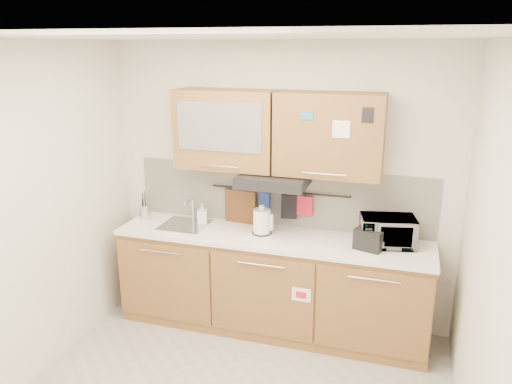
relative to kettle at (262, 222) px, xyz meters
The scene contains 20 objects.
ceiling 1.99m from the kettle, 85.57° to the right, with size 3.20×3.20×0.00m, color white.
wall_back 0.40m from the kettle, 71.52° to the left, with size 3.20×3.20×0.00m, color silver.
wall_left 1.96m from the kettle, 141.04° to the right, with size 3.00×3.00×0.00m, color silver.
wall_right 2.10m from the kettle, 35.70° to the right, with size 3.00×3.00×0.00m, color silver.
base_cabinet 0.63m from the kettle, 14.96° to the right, with size 2.80×0.64×0.88m.
countertop 0.16m from the kettle, 16.30° to the right, with size 2.82×0.62×0.04m, color white.
backsplash 0.33m from the kettle, 70.76° to the left, with size 2.80×0.02×0.56m, color silver.
upper_cabinets 0.81m from the kettle, 49.65° to the left, with size 1.82×0.37×0.70m.
range_hood 0.40m from the kettle, 18.95° to the left, with size 0.60×0.46×0.10m, color black.
sink 0.76m from the kettle, behind, with size 0.42×0.40×0.26m.
utensil_rail 0.34m from the kettle, 67.90° to the left, with size 0.02×0.02×1.30m, color black.
utensil_crock 1.21m from the kettle, behind, with size 0.11×0.11×0.28m.
kettle is the anchor object (origin of this frame).
toaster 0.95m from the kettle, ahead, with size 0.26×0.20×0.17m.
microwave 1.09m from the kettle, ahead, with size 0.45×0.30×0.25m, color #999999.
soap_bottle 0.63m from the kettle, behind, with size 0.09×0.09×0.20m, color #999999.
cutting_board 0.35m from the kettle, 142.07° to the left, with size 0.31×0.02×0.39m, color brown.
oven_mitt 0.25m from the kettle, 100.80° to the left, with size 0.11×0.03×0.19m, color navy.
dark_pouch 0.31m from the kettle, 48.08° to the left, with size 0.14×0.04×0.23m, color black.
pot_holder 0.42m from the kettle, 32.59° to the left, with size 0.15×0.02×0.18m, color red.
Camera 1 is at (1.09, -2.81, 2.56)m, focal length 35.00 mm.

